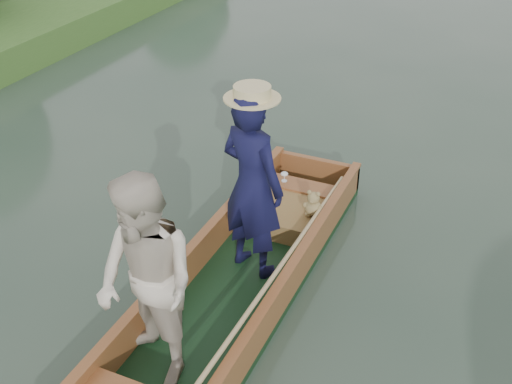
% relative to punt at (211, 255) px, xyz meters
% --- Properties ---
extents(ground, '(120.00, 120.00, 0.00)m').
position_rel_punt_xyz_m(ground, '(0.07, 0.24, -0.74)').
color(ground, '#283D30').
rests_on(ground, ground).
extents(punt, '(1.29, 5.00, 2.05)m').
position_rel_punt_xyz_m(punt, '(0.00, 0.00, 0.00)').
color(punt, black).
rests_on(punt, ground).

